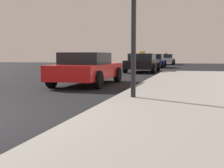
% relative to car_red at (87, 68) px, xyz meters
% --- Properties ---
extents(sidewalk, '(4.00, 32.00, 0.15)m').
position_rel_car_red_xyz_m(sidewalk, '(4.18, -6.96, -0.57)').
color(sidewalk, gray).
rests_on(sidewalk, ground_plane).
extents(car_red, '(1.99, 4.45, 1.27)m').
position_rel_car_red_xyz_m(car_red, '(0.00, 0.00, 0.00)').
color(car_red, red).
rests_on(car_red, ground_plane).
extents(car_black, '(2.04, 4.52, 1.43)m').
position_rel_car_red_xyz_m(car_black, '(0.67, 9.55, 0.00)').
color(car_black, black).
rests_on(car_black, ground_plane).
extents(car_blue, '(1.97, 4.42, 1.27)m').
position_rel_car_red_xyz_m(car_blue, '(0.45, 17.78, -0.00)').
color(car_blue, '#233899').
rests_on(car_blue, ground_plane).
extents(car_silver, '(2.01, 4.58, 1.43)m').
position_rel_car_red_xyz_m(car_silver, '(0.74, 26.98, 0.00)').
color(car_silver, '#B7B7BF').
rests_on(car_silver, ground_plane).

